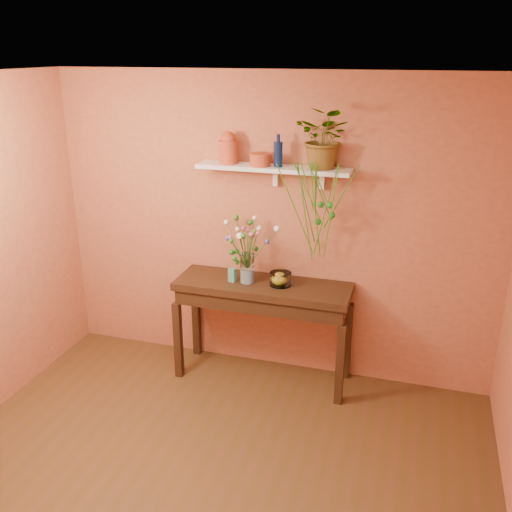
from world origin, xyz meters
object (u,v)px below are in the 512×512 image
Objects in this scene: blue_bottle at (278,154)px; bouquet at (245,236)px; terracotta_jug at (228,148)px; sideboard at (263,297)px; spider_plant at (325,138)px; glass_bowl at (281,279)px; glass_vase at (247,270)px.

blue_bottle is 0.74m from bouquet.
terracotta_jug is at bearing 140.01° from bouquet.
sideboard is 1.47m from spider_plant.
glass_bowl is at bearing -153.31° from spider_plant.
bouquet is at bearing -148.93° from blue_bottle.
sideboard is at bearing -177.61° from glass_bowl.
terracotta_jug is at bearing -178.41° from spider_plant.
blue_bottle is at bearing -173.53° from spider_plant.
spider_plant is 1.88× the size of glass_vase.
glass_bowl is (-0.31, -0.16, -1.20)m from spider_plant.
sideboard is 2.80× the size of bouquet.
sideboard is 0.28m from glass_vase.
spider_plant is at bearing 19.17° from sideboard.
terracotta_jug reaches higher than sideboard.
glass_bowl is (0.07, -0.11, -1.06)m from blue_bottle.
glass_vase is at bearing -175.26° from glass_bowl.
glass_bowl is (0.16, 0.01, 0.19)m from sideboard.
glass_vase is at bearing -36.65° from terracotta_jug.
glass_vase is at bearing 31.06° from bouquet.
spider_plant reaches higher than bouquet.
sideboard is 5.79× the size of blue_bottle.
bouquet is 0.48m from glass_bowl.
glass_bowl is at bearing -59.40° from blue_bottle.
glass_vase is (-0.60, -0.18, -1.14)m from spider_plant.
sideboard is at bearing -160.83° from spider_plant.
bouquet is at bearing -39.99° from terracotta_jug.
bouquet is at bearing -173.92° from glass_bowl.
glass_bowl is at bearing 6.08° from bouquet.
glass_vase reaches higher than glass_bowl.
sideboard is 1.26m from blue_bottle.
terracotta_jug is 1.42× the size of glass_bowl.
spider_plant is 1.05m from bouquet.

